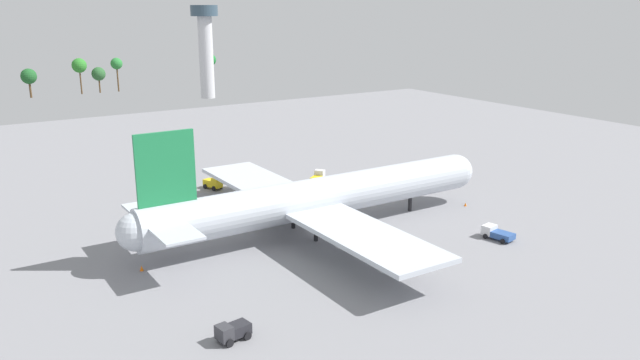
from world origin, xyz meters
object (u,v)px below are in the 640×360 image
pushback_tractor (233,331)px  maintenance_van (497,233)px  cargo_loader (318,177)px  safety_cone_nose (465,204)px  safety_cone_tail (142,268)px  control_tower (206,43)px  cargo_airplane (319,198)px  fuel_truck (213,183)px

pushback_tractor → maintenance_van: size_ratio=0.76×
pushback_tractor → cargo_loader: cargo_loader is taller
cargo_loader → maintenance_van: bearing=-82.1°
safety_cone_nose → safety_cone_tail: (-60.02, 3.36, 0.04)m
pushback_tractor → control_tower: control_tower is taller
cargo_airplane → cargo_loader: (15.98, 25.20, -4.59)m
safety_cone_tail → control_tower: 173.80m
cargo_loader → safety_cone_tail: (-45.72, -25.33, -0.79)m
cargo_airplane → fuel_truck: (-4.64, 32.48, -4.50)m
pushback_tractor → fuel_truck: size_ratio=0.91×
cargo_loader → fuel_truck: bearing=160.6°
fuel_truck → safety_cone_tail: 41.16m
cargo_airplane → safety_cone_tail: bearing=-179.8°
safety_cone_nose → control_tower: control_tower is taller
maintenance_van → control_tower: (23.97, 173.24, 20.80)m
safety_cone_nose → safety_cone_tail: safety_cone_tail is taller
control_tower → safety_cone_tail: bearing=-116.1°
cargo_airplane → safety_cone_tail: size_ratio=86.15×
pushback_tractor → cargo_loader: bearing=49.1°
fuel_truck → maintenance_van: fuel_truck is taller
cargo_airplane → maintenance_van: size_ratio=12.45×
pushback_tractor → fuel_truck: fuel_truck is taller
pushback_tractor → maintenance_van: bearing=7.0°
fuel_truck → cargo_loader: fuel_truck is taller
safety_cone_tail → maintenance_van: bearing=-19.5°
safety_cone_tail → cargo_loader: bearing=29.0°
safety_cone_nose → control_tower: bearing=84.3°
cargo_airplane → fuel_truck: 33.12m
control_tower → fuel_truck: bearing=-112.5°
cargo_loader → pushback_tractor: bearing=-130.9°
maintenance_van → safety_cone_nose: maintenance_van is taller
safety_cone_nose → fuel_truck: bearing=134.2°
fuel_truck → maintenance_van: size_ratio=0.83×
cargo_airplane → pushback_tractor: (-27.06, -24.48, -4.65)m
maintenance_van → cargo_loader: bearing=97.9°
cargo_loader → control_tower: bearing=76.9°
pushback_tractor → safety_cone_tail: 24.51m
control_tower → pushback_tractor: bearing=-112.2°
pushback_tractor → fuel_truck: (22.42, 56.96, 0.15)m
cargo_airplane → control_tower: size_ratio=1.84×
cargo_airplane → cargo_loader: cargo_airplane is taller
fuel_truck → cargo_loader: size_ratio=1.00×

